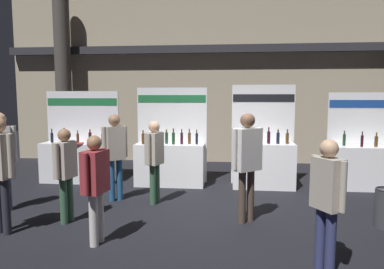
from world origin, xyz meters
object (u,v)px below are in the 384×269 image
(exhibitor_booth_0, at_px, (79,158))
(visitor_7, at_px, (65,168))
(exhibitor_booth_1, at_px, (170,160))
(visitor_6, at_px, (154,155))
(exhibitor_booth_3, at_px, (366,164))
(visitor_9, at_px, (95,180))
(visitor_4, at_px, (327,195))
(visitor_0, at_px, (247,156))
(visitor_5, at_px, (1,153))
(exhibitor_booth_2, at_px, (263,161))
(visitor_3, at_px, (0,164))
(visitor_1, at_px, (115,149))

(exhibitor_booth_0, height_order, visitor_7, exhibitor_booth_0)
(exhibitor_booth_1, height_order, visitor_6, exhibitor_booth_1)
(exhibitor_booth_1, height_order, exhibitor_booth_3, exhibitor_booth_1)
(exhibitor_booth_0, distance_m, visitor_9, 4.09)
(exhibitor_booth_3, distance_m, visitor_7, 6.51)
(visitor_4, relative_size, visitor_9, 1.03)
(visitor_0, height_order, visitor_4, visitor_0)
(visitor_6, bearing_deg, visitor_9, 6.97)
(exhibitor_booth_0, relative_size, exhibitor_booth_3, 1.02)
(exhibitor_booth_3, distance_m, visitor_5, 7.69)
(exhibitor_booth_1, height_order, visitor_4, exhibitor_booth_1)
(exhibitor_booth_3, distance_m, visitor_9, 6.21)
(exhibitor_booth_2, relative_size, visitor_0, 1.29)
(exhibitor_booth_1, bearing_deg, exhibitor_booth_2, -0.14)
(exhibitor_booth_2, relative_size, visitor_4, 1.48)
(exhibitor_booth_3, bearing_deg, visitor_7, -154.17)
(exhibitor_booth_3, height_order, visitor_7, exhibitor_booth_3)
(exhibitor_booth_3, relative_size, visitor_7, 1.39)
(visitor_4, relative_size, visitor_6, 0.99)
(exhibitor_booth_1, bearing_deg, visitor_7, -115.60)
(visitor_4, height_order, visitor_9, visitor_4)
(exhibitor_booth_1, distance_m, exhibitor_booth_3, 4.54)
(exhibitor_booth_2, bearing_deg, visitor_7, -142.14)
(visitor_3, xyz_separation_m, visitor_9, (1.59, -0.23, -0.15))
(visitor_5, bearing_deg, exhibitor_booth_0, 53.96)
(exhibitor_booth_1, xyz_separation_m, visitor_9, (-0.48, -3.53, 0.34))
(exhibitor_booth_3, bearing_deg, exhibitor_booth_1, -178.78)
(visitor_9, bearing_deg, visitor_6, -2.34)
(visitor_3, bearing_deg, visitor_5, 142.82)
(exhibitor_booth_1, xyz_separation_m, visitor_3, (-2.08, -3.30, 0.49))
(exhibitor_booth_0, height_order, exhibitor_booth_2, exhibitor_booth_2)
(exhibitor_booth_0, height_order, visitor_4, exhibitor_booth_0)
(exhibitor_booth_0, xyz_separation_m, visitor_1, (1.43, -1.53, 0.48))
(visitor_6, height_order, visitor_7, visitor_6)
(exhibitor_booth_2, xyz_separation_m, visitor_1, (-3.09, -1.42, 0.44))
(exhibitor_booth_3, distance_m, visitor_1, 5.66)
(exhibitor_booth_3, height_order, visitor_6, exhibitor_booth_3)
(exhibitor_booth_2, distance_m, visitor_9, 4.45)
(visitor_1, bearing_deg, visitor_4, -75.44)
(exhibitor_booth_2, bearing_deg, visitor_4, -84.83)
(visitor_6, distance_m, visitor_7, 1.73)
(visitor_6, bearing_deg, exhibitor_booth_3, 128.71)
(exhibitor_booth_1, height_order, visitor_7, exhibitor_booth_1)
(visitor_1, distance_m, visitor_9, 2.15)
(exhibitor_booth_1, relative_size, visitor_9, 1.48)
(visitor_7, bearing_deg, visitor_4, 81.90)
(visitor_0, distance_m, visitor_1, 2.77)
(visitor_0, relative_size, visitor_9, 1.17)
(visitor_5, height_order, visitor_7, visitor_5)
(visitor_0, bearing_deg, visitor_6, -65.21)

